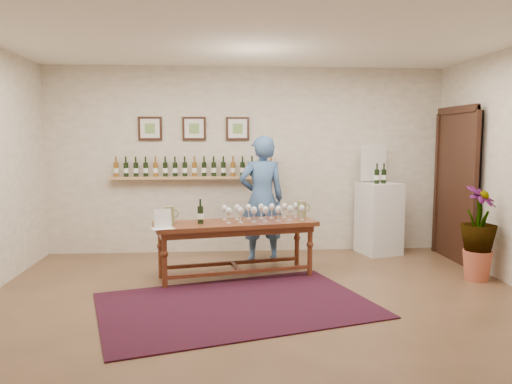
{
  "coord_description": "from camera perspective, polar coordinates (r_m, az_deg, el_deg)",
  "views": [
    {
      "loc": [
        -0.45,
        -5.07,
        1.74
      ],
      "look_at": [
        0.0,
        0.8,
        1.1
      ],
      "focal_mm": 35.0,
      "sensor_mm": 36.0,
      "label": 1
    }
  ],
  "objects": [
    {
      "name": "ground",
      "position": [
        5.38,
        0.66,
        -12.66
      ],
      "size": [
        6.0,
        6.0,
        0.0
      ],
      "primitive_type": "plane",
      "color": "#513A24",
      "rests_on": "ground"
    },
    {
      "name": "room_shell",
      "position": [
        7.41,
        15.86,
        1.16
      ],
      "size": [
        6.0,
        6.0,
        6.0
      ],
      "color": "beige",
      "rests_on": "ground"
    },
    {
      "name": "rug",
      "position": [
        5.33,
        -2.29,
        -12.78
      ],
      "size": [
        3.16,
        2.53,
        0.01
      ],
      "primitive_type": "cube",
      "rotation": [
        0.0,
        0.0,
        0.28
      ],
      "color": "#480C0E",
      "rests_on": "ground"
    },
    {
      "name": "tasting_table",
      "position": [
        6.22,
        -2.34,
        -4.37
      ],
      "size": [
        2.08,
        1.03,
        0.71
      ],
      "rotation": [
        0.0,
        0.0,
        0.21
      ],
      "color": "#4D2113",
      "rests_on": "ground"
    },
    {
      "name": "table_glasses",
      "position": [
        6.31,
        0.83,
        -2.31
      ],
      "size": [
        1.48,
        0.57,
        0.2
      ],
      "primitive_type": null,
      "rotation": [
        0.0,
        0.0,
        0.17
      ],
      "color": "silver",
      "rests_on": "tasting_table"
    },
    {
      "name": "table_bottles",
      "position": [
        6.12,
        -6.42,
        -2.3
      ],
      "size": [
        0.27,
        0.18,
        0.27
      ],
      "primitive_type": null,
      "rotation": [
        0.0,
        0.0,
        0.16
      ],
      "color": "black",
      "rests_on": "tasting_table"
    },
    {
      "name": "pitcher_left",
      "position": [
        6.1,
        -9.83,
        -2.63
      ],
      "size": [
        0.14,
        0.14,
        0.21
      ],
      "primitive_type": null,
      "rotation": [
        0.0,
        0.0,
        0.05
      ],
      "color": "olive",
      "rests_on": "tasting_table"
    },
    {
      "name": "pitcher_right",
      "position": [
        6.55,
        5.26,
        -1.97
      ],
      "size": [
        0.17,
        0.17,
        0.22
      ],
      "primitive_type": null,
      "rotation": [
        0.0,
        0.0,
        0.31
      ],
      "color": "olive",
      "rests_on": "tasting_table"
    },
    {
      "name": "menu_card",
      "position": [
        5.83,
        -10.63,
        -3.02
      ],
      "size": [
        0.29,
        0.26,
        0.22
      ],
      "primitive_type": "cube",
      "rotation": [
        0.0,
        0.0,
        0.38
      ],
      "color": "silver",
      "rests_on": "tasting_table"
    },
    {
      "name": "display_pedestal",
      "position": [
        7.74,
        13.86,
        -2.94
      ],
      "size": [
        0.66,
        0.66,
        1.07
      ],
      "primitive_type": "cube",
      "rotation": [
        0.0,
        0.0,
        0.26
      ],
      "color": "silver",
      "rests_on": "ground"
    },
    {
      "name": "pedestal_bottles",
      "position": [
        7.58,
        14.02,
        1.97
      ],
      "size": [
        0.28,
        0.14,
        0.27
      ],
      "primitive_type": null,
      "rotation": [
        0.0,
        0.0,
        0.26
      ],
      "color": "black",
      "rests_on": "display_pedestal"
    },
    {
      "name": "info_sign",
      "position": [
        7.75,
        13.3,
        3.28
      ],
      "size": [
        0.42,
        0.13,
        0.6
      ],
      "primitive_type": "cube",
      "rotation": [
        0.0,
        0.0,
        0.26
      ],
      "color": "silver",
      "rests_on": "display_pedestal"
    },
    {
      "name": "potted_plant",
      "position": [
        6.68,
        24.09,
        -4.3
      ],
      "size": [
        0.75,
        0.75,
        1.0
      ],
      "rotation": [
        0.0,
        0.0,
        0.76
      ],
      "color": "#B5553C",
      "rests_on": "ground"
    },
    {
      "name": "person",
      "position": [
        7.02,
        0.66,
        -0.78
      ],
      "size": [
        0.7,
        0.5,
        1.77
      ],
      "primitive_type": "imported",
      "rotation": [
        0.0,
        0.0,
        3.27
      ],
      "color": "#3B5C8D",
      "rests_on": "ground"
    }
  ]
}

